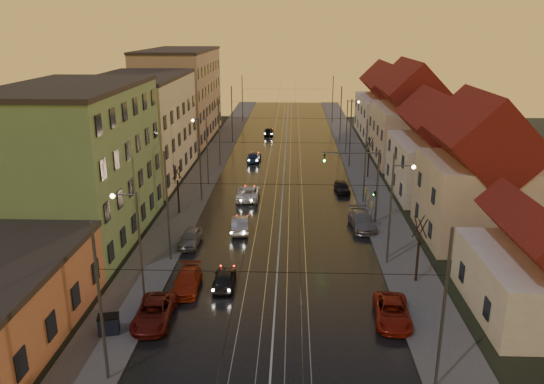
# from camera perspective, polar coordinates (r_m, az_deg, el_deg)

# --- Properties ---
(ground) EXTENTS (160.00, 160.00, 0.00)m
(ground) POSITION_cam_1_polar(r_m,az_deg,el_deg) (34.58, 0.20, -13.92)
(ground) COLOR black
(ground) RESTS_ON ground
(road) EXTENTS (16.00, 120.00, 0.04)m
(road) POSITION_cam_1_polar(r_m,az_deg,el_deg) (71.80, 1.34, 2.97)
(road) COLOR black
(road) RESTS_ON ground
(sidewalk_left) EXTENTS (4.00, 120.00, 0.15)m
(sidewalk_left) POSITION_cam_1_polar(r_m,az_deg,el_deg) (72.62, -6.58, 3.07)
(sidewalk_left) COLOR #4C4C4C
(sidewalk_left) RESTS_ON ground
(sidewalk_right) EXTENTS (4.00, 120.00, 0.15)m
(sidewalk_right) POSITION_cam_1_polar(r_m,az_deg,el_deg) (72.33, 9.30, 2.90)
(sidewalk_right) COLOR #4C4C4C
(sidewalk_right) RESTS_ON ground
(tram_rail_0) EXTENTS (0.06, 120.00, 0.03)m
(tram_rail_0) POSITION_cam_1_polar(r_m,az_deg,el_deg) (71.85, -0.41, 3.02)
(tram_rail_0) COLOR gray
(tram_rail_0) RESTS_ON road
(tram_rail_1) EXTENTS (0.06, 120.00, 0.03)m
(tram_rail_1) POSITION_cam_1_polar(r_m,az_deg,el_deg) (71.80, 0.73, 3.00)
(tram_rail_1) COLOR gray
(tram_rail_1) RESTS_ON road
(tram_rail_2) EXTENTS (0.06, 120.00, 0.03)m
(tram_rail_2) POSITION_cam_1_polar(r_m,az_deg,el_deg) (71.78, 1.96, 2.99)
(tram_rail_2) COLOR gray
(tram_rail_2) RESTS_ON road
(tram_rail_3) EXTENTS (0.06, 120.00, 0.03)m
(tram_rail_3) POSITION_cam_1_polar(r_m,az_deg,el_deg) (71.79, 3.10, 2.98)
(tram_rail_3) COLOR gray
(tram_rail_3) RESTS_ON road
(apartment_left_1) EXTENTS (10.00, 18.00, 13.00)m
(apartment_left_1) POSITION_cam_1_polar(r_m,az_deg,el_deg) (48.66, -20.25, 2.70)
(apartment_left_1) COLOR #628756
(apartment_left_1) RESTS_ON ground
(apartment_left_2) EXTENTS (10.00, 20.00, 12.00)m
(apartment_left_2) POSITION_cam_1_polar(r_m,az_deg,el_deg) (67.23, -13.90, 6.68)
(apartment_left_2) COLOR beige
(apartment_left_2) RESTS_ON ground
(apartment_left_3) EXTENTS (10.00, 24.00, 14.00)m
(apartment_left_3) POSITION_cam_1_polar(r_m,az_deg,el_deg) (90.11, -9.81, 10.22)
(apartment_left_3) COLOR #9B7C64
(apartment_left_3) RESTS_ON ground
(house_right_0) EXTENTS (8.16, 10.20, 5.80)m
(house_right_0) POSITION_cam_1_polar(r_m,az_deg,el_deg) (38.41, 26.84, -7.67)
(house_right_0) COLOR silver
(house_right_0) RESTS_ON ground
(house_right_1) EXTENTS (8.67, 10.20, 10.80)m
(house_right_1) POSITION_cam_1_polar(r_m,az_deg,el_deg) (48.92, 21.21, 1.39)
(house_right_1) COLOR beige
(house_right_1) RESTS_ON ground
(house_right_2) EXTENTS (9.18, 12.24, 9.20)m
(house_right_2) POSITION_cam_1_polar(r_m,az_deg,el_deg) (61.15, 17.36, 4.05)
(house_right_2) COLOR silver
(house_right_2) RESTS_ON ground
(house_right_3) EXTENTS (9.18, 14.28, 11.50)m
(house_right_3) POSITION_cam_1_polar(r_m,az_deg,el_deg) (75.23, 14.59, 7.59)
(house_right_3) COLOR beige
(house_right_3) RESTS_ON ground
(house_right_4) EXTENTS (9.18, 16.32, 10.00)m
(house_right_4) POSITION_cam_1_polar(r_m,az_deg,el_deg) (92.81, 12.28, 9.07)
(house_right_4) COLOR silver
(house_right_4) RESTS_ON ground
(catenary_pole_l_0) EXTENTS (0.16, 0.16, 9.00)m
(catenary_pole_l_0) POSITION_cam_1_polar(r_m,az_deg,el_deg) (28.77, -17.99, -11.49)
(catenary_pole_l_0) COLOR #595B60
(catenary_pole_l_0) RESTS_ON ground
(catenary_pole_r_0) EXTENTS (0.16, 0.16, 9.00)m
(catenary_pole_r_0) POSITION_cam_1_polar(r_m,az_deg,el_deg) (28.15, 17.95, -12.16)
(catenary_pole_r_0) COLOR #595B60
(catenary_pole_r_0) RESTS_ON ground
(catenary_pole_l_1) EXTENTS (0.16, 0.16, 9.00)m
(catenary_pole_l_1) POSITION_cam_1_polar(r_m,az_deg,el_deg) (41.92, -11.18, -1.67)
(catenary_pole_l_1) COLOR #595B60
(catenary_pole_l_1) RESTS_ON ground
(catenary_pole_r_1) EXTENTS (0.16, 0.16, 9.00)m
(catenary_pole_r_1) POSITION_cam_1_polar(r_m,az_deg,el_deg) (41.50, 12.62, -1.97)
(catenary_pole_r_1) COLOR #595B60
(catenary_pole_r_1) RESTS_ON ground
(catenary_pole_l_2) EXTENTS (0.16, 0.16, 9.00)m
(catenary_pole_l_2) POSITION_cam_1_polar(r_m,az_deg,el_deg) (56.01, -7.75, 3.36)
(catenary_pole_l_2) COLOR #595B60
(catenary_pole_l_2) RESTS_ON ground
(catenary_pole_r_2) EXTENTS (0.16, 0.16, 9.00)m
(catenary_pole_r_2) POSITION_cam_1_polar(r_m,az_deg,el_deg) (55.70, 9.99, 3.17)
(catenary_pole_r_2) COLOR #595B60
(catenary_pole_r_2) RESTS_ON ground
(catenary_pole_l_3) EXTENTS (0.16, 0.16, 9.00)m
(catenary_pole_l_3) POSITION_cam_1_polar(r_m,az_deg,el_deg) (70.48, -5.70, 6.35)
(catenary_pole_l_3) COLOR #595B60
(catenary_pole_l_3) RESTS_ON ground
(catenary_pole_r_3) EXTENTS (0.16, 0.16, 9.00)m
(catenary_pole_r_3) POSITION_cam_1_polar(r_m,az_deg,el_deg) (70.23, 8.43, 6.21)
(catenary_pole_r_3) COLOR #595B60
(catenary_pole_r_3) RESTS_ON ground
(catenary_pole_l_4) EXTENTS (0.16, 0.16, 9.00)m
(catenary_pole_l_4) POSITION_cam_1_polar(r_m,az_deg,el_deg) (85.13, -4.33, 8.31)
(catenary_pole_l_4) COLOR #595B60
(catenary_pole_l_4) RESTS_ON ground
(catenary_pole_r_4) EXTENTS (0.16, 0.16, 9.00)m
(catenary_pole_r_4) POSITION_cam_1_polar(r_m,az_deg,el_deg) (84.92, 7.40, 8.19)
(catenary_pole_r_4) COLOR #595B60
(catenary_pole_r_4) RESTS_ON ground
(catenary_pole_l_5) EXTENTS (0.16, 0.16, 9.00)m
(catenary_pole_l_5) POSITION_cam_1_polar(r_m,az_deg,el_deg) (102.84, -3.21, 9.92)
(catenary_pole_l_5) COLOR #595B60
(catenary_pole_l_5) RESTS_ON ground
(catenary_pole_r_5) EXTENTS (0.16, 0.16, 9.00)m
(catenary_pole_r_5) POSITION_cam_1_polar(r_m,az_deg,el_deg) (102.67, 6.54, 9.82)
(catenary_pole_r_5) COLOR #595B60
(catenary_pole_r_5) RESTS_ON ground
(street_lamp_0) EXTENTS (1.75, 0.32, 8.00)m
(street_lamp_0) POSITION_cam_1_polar(r_m,az_deg,el_deg) (35.60, -14.53, -4.76)
(street_lamp_0) COLOR #595B60
(street_lamp_0) RESTS_ON ground
(street_lamp_1) EXTENTS (1.75, 0.32, 8.00)m
(street_lamp_1) POSITION_cam_1_polar(r_m,az_deg,el_deg) (42.40, 13.10, -1.03)
(street_lamp_1) COLOR #595B60
(street_lamp_1) RESTS_ON ground
(street_lamp_2) EXTENTS (1.75, 0.32, 8.00)m
(street_lamp_2) POSITION_cam_1_polar(r_m,az_deg,el_deg) (61.77, -7.29, 5.07)
(street_lamp_2) COLOR #595B60
(street_lamp_2) RESTS_ON ground
(street_lamp_3) EXTENTS (1.75, 0.32, 8.00)m
(street_lamp_3) POSITION_cam_1_polar(r_m,az_deg,el_deg) (77.05, 8.29, 7.50)
(street_lamp_3) COLOR #595B60
(street_lamp_3) RESTS_ON ground
(traffic_light_mast) EXTENTS (5.30, 0.32, 7.20)m
(traffic_light_mast) POSITION_cam_1_polar(r_m,az_deg,el_deg) (49.84, 10.18, 1.59)
(traffic_light_mast) COLOR #595B60
(traffic_light_mast) RESTS_ON ground
(bare_tree_0) EXTENTS (1.09, 1.09, 5.11)m
(bare_tree_0) POSITION_cam_1_polar(r_m,az_deg,el_deg) (53.08, -10.08, 0.20)
(bare_tree_0) COLOR black
(bare_tree_0) RESTS_ON ground
(bare_tree_1) EXTENTS (1.09, 1.09, 5.11)m
(bare_tree_1) POSITION_cam_1_polar(r_m,az_deg,el_deg) (39.82, 15.45, -6.15)
(bare_tree_1) COLOR black
(bare_tree_1) RESTS_ON ground
(bare_tree_2) EXTENTS (1.09, 1.09, 5.11)m
(bare_tree_2) POSITION_cam_1_polar(r_m,az_deg,el_deg) (66.04, 10.35, 3.60)
(bare_tree_2) COLOR black
(bare_tree_2) RESTS_ON ground
(driving_car_0) EXTENTS (1.64, 3.88, 1.31)m
(driving_car_0) POSITION_cam_1_polar(r_m,az_deg,el_deg) (38.73, -5.16, -9.23)
(driving_car_0) COLOR black
(driving_car_0) RESTS_ON ground
(driving_car_1) EXTENTS (1.92, 4.41, 1.41)m
(driving_car_1) POSITION_cam_1_polar(r_m,az_deg,el_deg) (48.47, -3.48, -3.47)
(driving_car_1) COLOR #A0A0A5
(driving_car_1) RESTS_ON ground
(driving_car_2) EXTENTS (2.42, 5.13, 1.42)m
(driving_car_2) POSITION_cam_1_polar(r_m,az_deg,el_deg) (57.36, -2.60, -0.09)
(driving_car_2) COLOR silver
(driving_car_2) RESTS_ON ground
(driving_car_3) EXTENTS (1.83, 4.40, 1.27)m
(driving_car_3) POSITION_cam_1_polar(r_m,az_deg,el_deg) (73.49, -1.95, 3.80)
(driving_car_3) COLOR navy
(driving_car_3) RESTS_ON ground
(driving_car_4) EXTENTS (1.70, 4.09, 1.38)m
(driving_car_4) POSITION_cam_1_polar(r_m,az_deg,el_deg) (91.08, -0.33, 6.53)
(driving_car_4) COLOR black
(driving_car_4) RESTS_ON ground
(parked_left_1) EXTENTS (2.40, 4.91, 1.34)m
(parked_left_1) POSITION_cam_1_polar(r_m,az_deg,el_deg) (35.15, -12.60, -12.56)
(parked_left_1) COLOR #611510
(parked_left_1) RESTS_ON ground
(parked_left_2) EXTENTS (1.94, 4.46, 1.28)m
(parked_left_2) POSITION_cam_1_polar(r_m,az_deg,el_deg) (38.68, -9.12, -9.46)
(parked_left_2) COLOR #A02710
(parked_left_2) RESTS_ON ground
(parked_left_3) EXTENTS (1.75, 4.02, 1.35)m
(parked_left_3) POSITION_cam_1_polar(r_m,az_deg,el_deg) (46.00, -8.78, -4.88)
(parked_left_3) COLOR gray
(parked_left_3) RESTS_ON ground
(parked_right_0) EXTENTS (2.51, 4.85, 1.31)m
(parked_right_0) POSITION_cam_1_polar(r_m,az_deg,el_deg) (35.31, 12.80, -12.46)
(parked_right_0) COLOR maroon
(parked_right_0) RESTS_ON ground
(parked_right_1) EXTENTS (2.46, 5.21, 1.47)m
(parked_right_1) POSITION_cam_1_polar(r_m,az_deg,el_deg) (49.89, 9.67, -3.04)
(parked_right_1) COLOR gray
(parked_right_1) RESTS_ON ground
(parked_right_2) EXTENTS (1.76, 3.78, 1.25)m
(parked_right_2) POSITION_cam_1_polar(r_m,az_deg,el_deg) (60.18, 7.54, 0.54)
(parked_right_2) COLOR black
(parked_right_2) RESTS_ON ground
(dumpster) EXTENTS (1.34, 1.03, 1.10)m
(dumpster) POSITION_cam_1_polar(r_m,az_deg,el_deg) (34.51, -17.15, -13.50)
(dumpster) COLOR black
(dumpster) RESTS_ON sidewalk_left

